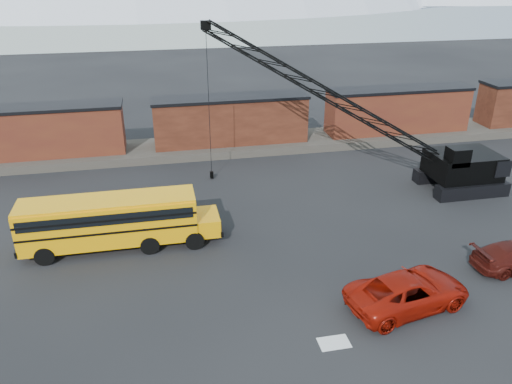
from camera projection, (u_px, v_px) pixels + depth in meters
ground at (298, 292)px, 25.83m from camera, size 160.00×160.00×0.00m
gravel_berm at (231, 146)px, 45.22m from camera, size 120.00×5.00×0.70m
boxcar_west_near at (40, 131)px, 41.26m from camera, size 13.70×3.10×4.17m
boxcar_mid at (231, 120)px, 44.20m from camera, size 13.70×3.10×4.17m
boxcar_east_near at (398, 110)px, 47.15m from camera, size 13.70×3.10×4.17m
snow_patch at (334, 343)px, 22.37m from camera, size 1.40×0.90×0.02m
school_bus at (116, 220)px, 29.15m from camera, size 11.65×2.65×3.19m
red_pickup at (408, 291)px, 24.43m from camera, size 6.71×4.05×1.74m
crawler_crane at (330, 96)px, 35.43m from camera, size 21.28×8.11×12.05m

